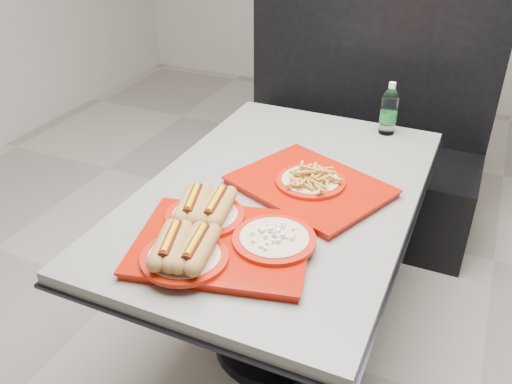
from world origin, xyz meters
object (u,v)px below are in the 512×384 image
at_px(tray_near, 216,236).
at_px(tray_far, 310,183).
at_px(booth_bench, 355,150).
at_px(water_bottle, 389,112).
at_px(diner_table, 280,228).

bearing_deg(tray_near, tray_far, 71.31).
relative_size(booth_bench, tray_near, 2.32).
height_order(booth_bench, tray_far, booth_bench).
bearing_deg(water_bottle, tray_near, -105.68).
relative_size(diner_table, booth_bench, 1.05).
height_order(diner_table, tray_far, tray_far).
distance_m(booth_bench, water_bottle, 0.69).
xyz_separation_m(booth_bench, water_bottle, (0.23, -0.48, 0.44)).
distance_m(tray_near, tray_far, 0.45).
xyz_separation_m(tray_near, tray_far, (0.14, 0.42, -0.01)).
bearing_deg(water_bottle, booth_bench, 115.87).
bearing_deg(tray_far, tray_near, -108.69).
height_order(tray_near, water_bottle, water_bottle).
distance_m(tray_far, water_bottle, 0.60).
xyz_separation_m(diner_table, water_bottle, (0.23, 0.61, 0.26)).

